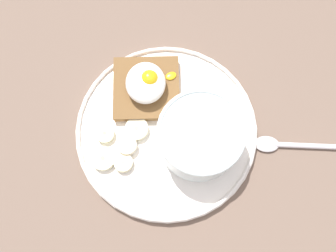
# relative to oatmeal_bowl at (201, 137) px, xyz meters

# --- Properties ---
(ground_plane) EXTENTS (1.20, 1.20, 0.02)m
(ground_plane) POSITION_rel_oatmeal_bowl_xyz_m (0.02, 0.05, -0.05)
(ground_plane) COLOR brown
(ground_plane) RESTS_ON ground
(plate) EXTENTS (0.26, 0.26, 0.02)m
(plate) POSITION_rel_oatmeal_bowl_xyz_m (0.02, 0.05, -0.03)
(plate) COLOR white
(plate) RESTS_ON ground_plane
(oatmeal_bowl) EXTENTS (0.12, 0.12, 0.07)m
(oatmeal_bowl) POSITION_rel_oatmeal_bowl_xyz_m (0.00, 0.00, 0.00)
(oatmeal_bowl) COLOR white
(oatmeal_bowl) RESTS_ON plate
(toast_slice) EXTENTS (0.10, 0.10, 0.01)m
(toast_slice) POSITION_rel_oatmeal_bowl_xyz_m (0.08, 0.07, -0.02)
(toast_slice) COLOR brown
(toast_slice) RESTS_ON plate
(poached_egg) EXTENTS (0.06, 0.07, 0.04)m
(poached_egg) POSITION_rel_oatmeal_bowl_xyz_m (0.08, 0.07, -0.00)
(poached_egg) COLOR white
(poached_egg) RESTS_ON toast_slice
(banana_slice_front) EXTENTS (0.03, 0.03, 0.01)m
(banana_slice_front) POSITION_rel_oatmeal_bowl_xyz_m (-0.00, 0.10, -0.03)
(banana_slice_front) COLOR #F6E5C3
(banana_slice_front) RESTS_ON plate
(banana_slice_left) EXTENTS (0.04, 0.04, 0.01)m
(banana_slice_left) POSITION_rel_oatmeal_bowl_xyz_m (0.01, 0.13, -0.03)
(banana_slice_left) COLOR beige
(banana_slice_left) RESTS_ON plate
(banana_slice_back) EXTENTS (0.03, 0.03, 0.01)m
(banana_slice_back) POSITION_rel_oatmeal_bowl_xyz_m (-0.03, 0.11, -0.03)
(banana_slice_back) COLOR #F5E7B7
(banana_slice_back) RESTS_ON plate
(banana_slice_right) EXTENTS (0.04, 0.04, 0.01)m
(banana_slice_right) POSITION_rel_oatmeal_bowl_xyz_m (-0.02, 0.13, -0.03)
(banana_slice_right) COLOR beige
(banana_slice_right) RESTS_ON plate
(banana_slice_inner) EXTENTS (0.04, 0.04, 0.01)m
(banana_slice_inner) POSITION_rel_oatmeal_bowl_xyz_m (0.02, 0.09, -0.03)
(banana_slice_inner) COLOR beige
(banana_slice_inner) RESTS_ON plate
(spoon) EXTENTS (0.03, 0.13, 0.01)m
(spoon) POSITION_rel_oatmeal_bowl_xyz_m (-0.00, -0.13, -0.04)
(spoon) COLOR silver
(spoon) RESTS_ON ground_plane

